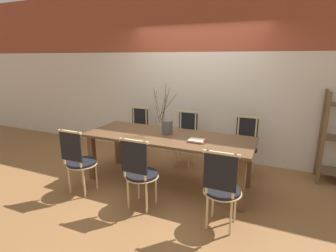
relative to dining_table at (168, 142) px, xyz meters
The scene contains 11 objects.
ground_plane 0.67m from the dining_table, ahead, with size 16.00×16.00×0.00m, color olive.
wall_rear 1.63m from the dining_table, 90.00° to the left, with size 12.00×0.06×3.20m.
dining_table is the anchor object (origin of this frame).
chair_near_leftend 1.31m from the dining_table, 141.35° to the right, with size 0.43×0.43×0.97m.
chair_near_left 0.82m from the dining_table, 92.46° to the right, with size 0.43×0.43×0.97m.
chair_near_center 1.30m from the dining_table, 38.93° to the right, with size 0.43×0.43×0.97m.
chair_far_leftend 1.31m from the dining_table, 141.38° to the left, with size 0.43×0.43×0.97m.
chair_far_left 0.82m from the dining_table, 90.71° to the left, with size 0.43×0.43×0.97m.
chair_far_center 1.32m from the dining_table, 38.12° to the left, with size 0.43×0.43×0.97m.
vase_centerpiece 0.24m from the dining_table, 122.00° to the left, with size 0.32×0.43×0.77m.
book_stack 0.51m from the dining_table, 12.39° to the right, with size 0.26×0.21×0.03m.
Camera 1 is at (1.51, -3.45, 1.91)m, focal length 28.00 mm.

